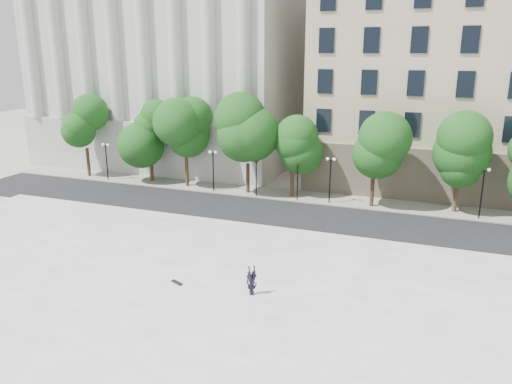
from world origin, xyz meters
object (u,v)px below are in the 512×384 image
traffic_light_west (256,160)px  traffic_light_east (298,163)px  person_lying (252,290)px  skateboard (177,283)px

traffic_light_west → traffic_light_east: (4.03, 0.00, -0.02)m
traffic_light_west → person_lying: size_ratio=2.48×
traffic_light_west → traffic_light_east: size_ratio=1.00×
traffic_light_west → skateboard: size_ratio=5.05×
traffic_light_east → skateboard: 19.84m
person_lying → skateboard: (-4.55, -0.25, -0.19)m
skateboard → traffic_light_east: bearing=109.4°
traffic_light_east → skateboard: traffic_light_east is taller
person_lying → skateboard: person_lying is taller
traffic_light_west → person_lying: bearing=-70.2°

